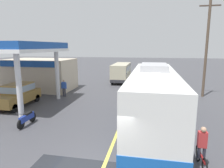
# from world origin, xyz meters

# --- Properties ---
(ground) EXTENTS (120.00, 120.00, 0.00)m
(ground) POSITION_xyz_m (0.00, 20.00, 0.00)
(ground) COLOR #424247
(lane_divider_stripe) EXTENTS (0.16, 50.00, 0.01)m
(lane_divider_stripe) POSITION_xyz_m (0.00, 15.00, 0.00)
(lane_divider_stripe) COLOR #D8CC4C
(lane_divider_stripe) RESTS_ON ground
(coach_bus_main) EXTENTS (2.60, 11.04, 3.69)m
(coach_bus_main) POSITION_xyz_m (1.92, 5.26, 1.72)
(coach_bus_main) COLOR white
(coach_bus_main) RESTS_ON ground
(gas_station_roadside) EXTENTS (9.10, 11.95, 5.10)m
(gas_station_roadside) POSITION_xyz_m (-10.29, 11.62, 2.63)
(gas_station_roadside) COLOR #194799
(gas_station_roadside) RESTS_ON ground
(car_at_pump) EXTENTS (1.70, 4.20, 1.82)m
(car_at_pump) POSITION_xyz_m (-8.78, 7.48, 1.01)
(car_at_pump) COLOR olive
(car_at_pump) RESTS_ON ground
(minibus_opposing_lane) EXTENTS (2.04, 6.13, 2.44)m
(minibus_opposing_lane) POSITION_xyz_m (-2.23, 20.31, 1.47)
(minibus_opposing_lane) COLOR #BFB799
(minibus_opposing_lane) RESTS_ON ground
(cyclist_on_shoulder) EXTENTS (0.34, 1.82, 1.72)m
(cyclist_on_shoulder) POSITION_xyz_m (3.81, 1.29, 0.78)
(cyclist_on_shoulder) COLOR black
(cyclist_on_shoulder) RESTS_ON ground
(motorcycle_parked_forecourt) EXTENTS (0.55, 1.80, 0.92)m
(motorcycle_parked_forecourt) POSITION_xyz_m (-5.63, 3.91, 0.44)
(motorcycle_parked_forecourt) COLOR black
(motorcycle_parked_forecourt) RESTS_ON ground
(pedestrian_near_pump) EXTENTS (0.55, 0.22, 1.66)m
(pedestrian_near_pump) POSITION_xyz_m (-6.40, 11.02, 0.93)
(pedestrian_near_pump) COLOR #33333F
(pedestrian_near_pump) RESTS_ON ground
(car_trailing_behind_bus) EXTENTS (1.70, 4.20, 1.82)m
(car_trailing_behind_bus) POSITION_xyz_m (2.57, 23.53, 1.01)
(car_trailing_behind_bus) COLOR black
(car_trailing_behind_bus) RESTS_ON ground
(utility_pole_roadside) EXTENTS (1.80, 0.24, 8.96)m
(utility_pole_roadside) POSITION_xyz_m (6.73, 13.62, 4.66)
(utility_pole_roadside) COLOR brown
(utility_pole_roadside) RESTS_ON ground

